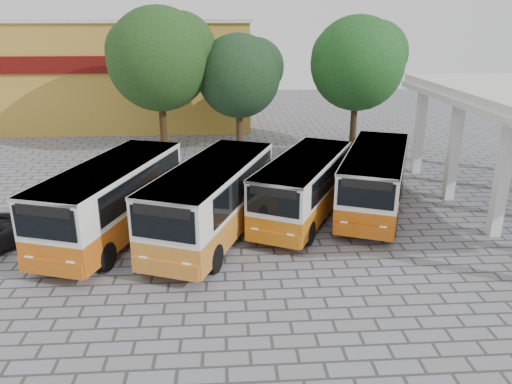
{
  "coord_description": "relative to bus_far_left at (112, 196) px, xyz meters",
  "views": [
    {
      "loc": [
        -3.08,
        -16.16,
        8.44
      ],
      "look_at": [
        -1.76,
        3.47,
        1.5
      ],
      "focal_mm": 35.0,
      "sensor_mm": 36.0,
      "label": 1
    }
  ],
  "objects": [
    {
      "name": "ground",
      "position": [
        7.52,
        -2.72,
        -1.73
      ],
      "size": [
        90.0,
        90.0,
        0.0
      ],
      "primitive_type": "plane",
      "color": "slate",
      "rests_on": "ground"
    },
    {
      "name": "shophouse_block",
      "position": [
        -3.48,
        23.27,
        2.43
      ],
      "size": [
        20.4,
        10.4,
        8.3
      ],
      "color": "#B68C30",
      "rests_on": "ground"
    },
    {
      "name": "bus_far_left",
      "position": [
        0.0,
        0.0,
        0.0
      ],
      "size": [
        4.92,
        8.81,
        2.99
      ],
      "rotation": [
        0.0,
        0.0,
        -0.31
      ],
      "color": "#BD580E",
      "rests_on": "ground"
    },
    {
      "name": "bus_centre_left",
      "position": [
        3.97,
        -0.38,
        0.01
      ],
      "size": [
        5.36,
        8.93,
        3.01
      ],
      "rotation": [
        0.0,
        0.0,
        -0.37
      ],
      "color": "#BD7222",
      "rests_on": "ground"
    },
    {
      "name": "bus_centre_right",
      "position": [
        7.88,
        1.37,
        -0.14
      ],
      "size": [
        5.45,
        8.19,
        2.75
      ],
      "rotation": [
        0.0,
        0.0,
        -0.46
      ],
      "color": "#BD640D",
      "rests_on": "ground"
    },
    {
      "name": "bus_far_right",
      "position": [
        11.19,
        1.98,
        -0.08
      ],
      "size": [
        5.17,
        8.47,
        2.85
      ],
      "rotation": [
        0.0,
        0.0,
        -0.38
      ],
      "color": "#B34E08",
      "rests_on": "ground"
    },
    {
      "name": "tree_left",
      "position": [
        0.69,
        13.14,
        4.44
      ],
      "size": [
        6.7,
        6.38,
        9.14
      ],
      "color": "#3D2B13",
      "rests_on": "ground"
    },
    {
      "name": "tree_middle",
      "position": [
        5.59,
        13.44,
        3.32
      ],
      "size": [
        5.56,
        5.3,
        7.52
      ],
      "color": "#472F1E",
      "rests_on": "ground"
    },
    {
      "name": "tree_right",
      "position": [
        13.18,
        13.4,
        4.07
      ],
      "size": [
        6.31,
        6.01,
        8.61
      ],
      "color": "#3D2717",
      "rests_on": "ground"
    }
  ]
}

